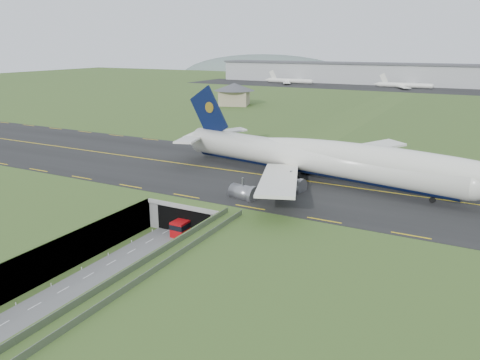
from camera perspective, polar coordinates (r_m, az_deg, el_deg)
The scene contains 10 objects.
ground at distance 84.24m, azimuth -9.93°, elevation -8.39°, with size 900.00×900.00×0.00m, color #334E1F.
airfield_deck at distance 83.04m, azimuth -10.03°, elevation -6.51°, with size 800.00×800.00×6.00m, color gray.
trench_road at distance 79.03m, azimuth -13.29°, elevation -10.24°, with size 12.00×75.00×0.20m, color slate.
taxiway at distance 108.41m, azimuth 0.56°, elevation 0.90°, with size 800.00×44.00×0.18m, color black.
tunnel_portal at distance 95.69m, azimuth -3.93°, elevation -2.97°, with size 17.00×22.30×6.00m.
guideway at distance 62.41m, azimuth -12.87°, elevation -12.35°, with size 3.00×53.00×7.05m.
jumbo_jet at distance 100.06m, azimuth 11.79°, elevation 2.30°, with size 90.33×58.24×19.56m.
shuttle_tram at distance 89.92m, azimuth -6.49°, elevation -5.46°, with size 2.97×7.45×3.03m.
service_building at distance 230.54m, azimuth -0.70°, elevation 10.66°, with size 25.04×25.04×10.73m.
cargo_terminal at distance 363.12m, azimuth 20.69°, elevation 11.94°, with size 320.00×67.00×15.60m.
Camera 1 is at (47.93, -59.92, 34.76)m, focal length 35.00 mm.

